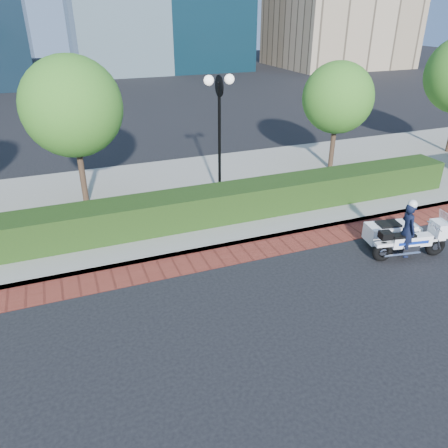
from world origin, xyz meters
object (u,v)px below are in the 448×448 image
object	(u,v)px
lamppost	(219,119)
tree_c	(338,98)
police_motorcycle	(402,234)
tree_b	(72,107)

from	to	relation	value
lamppost	tree_c	size ratio (longest dim) A/B	0.98
tree_c	police_motorcycle	xyz separation A→B (m)	(-2.07, -6.59, -2.44)
police_motorcycle	lamppost	bearing A→B (deg)	133.05
lamppost	tree_c	xyz separation A→B (m)	(5.50, 1.30, 0.09)
lamppost	tree_b	distance (m)	4.71
police_motorcycle	tree_c	bearing A→B (deg)	82.63
tree_b	tree_c	distance (m)	10.01
tree_b	police_motorcycle	world-z (taller)	tree_b
tree_b	tree_c	bearing A→B (deg)	-0.00
lamppost	police_motorcycle	size ratio (longest dim) A/B	1.93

